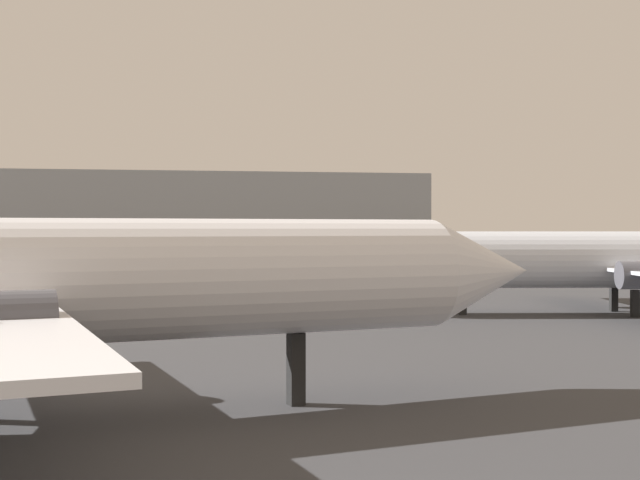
{
  "coord_description": "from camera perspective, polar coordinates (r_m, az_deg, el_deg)",
  "views": [
    {
      "loc": [
        -4.82,
        -12.9,
        5.59
      ],
      "look_at": [
        5.16,
        44.29,
        4.78
      ],
      "focal_mm": 47.8,
      "sensor_mm": 36.0,
      "label": 1
    }
  ],
  "objects": [
    {
      "name": "airplane_on_taxiway",
      "position": [
        58.16,
        18.62,
        -1.26
      ],
      "size": [
        36.58,
        26.97,
        11.26
      ],
      "rotation": [
        0.0,
        0.0,
        2.99
      ],
      "color": "silver",
      "rests_on": "ground_plane"
    },
    {
      "name": "terminal_building",
      "position": [
        128.35,
        -11.69,
        1.3
      ],
      "size": [
        81.66,
        21.06,
        13.48
      ],
      "primitive_type": "cube",
      "color": "#999EA3",
      "rests_on": "ground_plane"
    }
  ]
}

